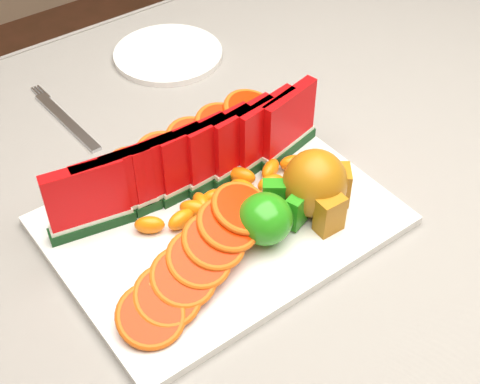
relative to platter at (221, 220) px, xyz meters
The scene contains 11 objects.
table 0.12m from the platter, 14.30° to the left, with size 1.40×0.90×0.75m.
tablecloth 0.07m from the platter, 14.30° to the left, with size 1.53×1.03×0.20m.
platter is the anchor object (origin of this frame).
apple_cluster 0.08m from the platter, 64.23° to the right, with size 0.10×0.08×0.06m.
pear_cluster 0.13m from the platter, 28.93° to the right, with size 0.10×0.10×0.09m.
side_plate 0.39m from the platter, 67.06° to the left, with size 0.21×0.21×0.01m.
fork 0.32m from the platter, 101.13° to the left, with size 0.02×0.20×0.00m.
watermelon_row 0.08m from the platter, 85.27° to the left, with size 0.39×0.07×0.10m.
orange_fan_front 0.10m from the platter, 139.77° to the right, with size 0.25×0.14×0.06m.
orange_fan_back 0.12m from the platter, 80.28° to the left, with size 0.33×0.11×0.05m.
tangerine_segments 0.04m from the platter, 37.85° to the left, with size 0.25×0.07×0.02m.
Camera 1 is at (-0.38, -0.49, 1.36)m, focal length 50.00 mm.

